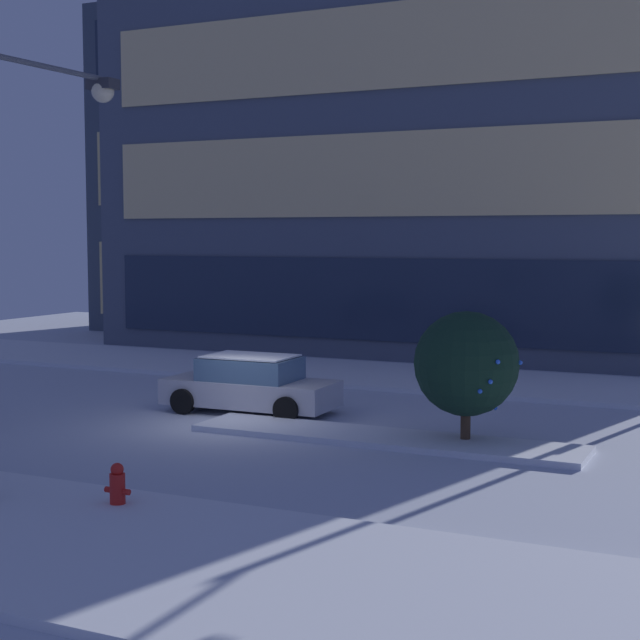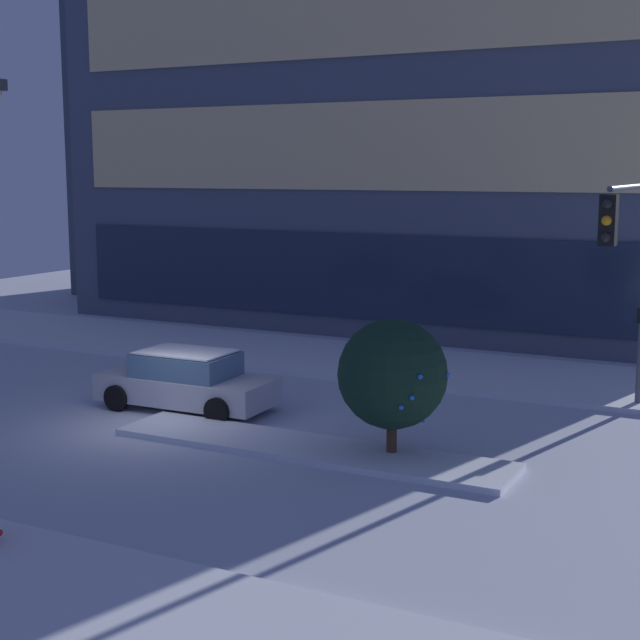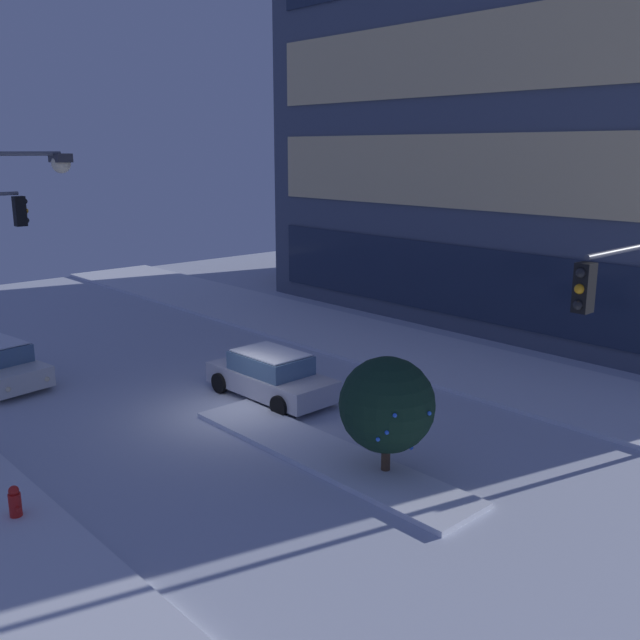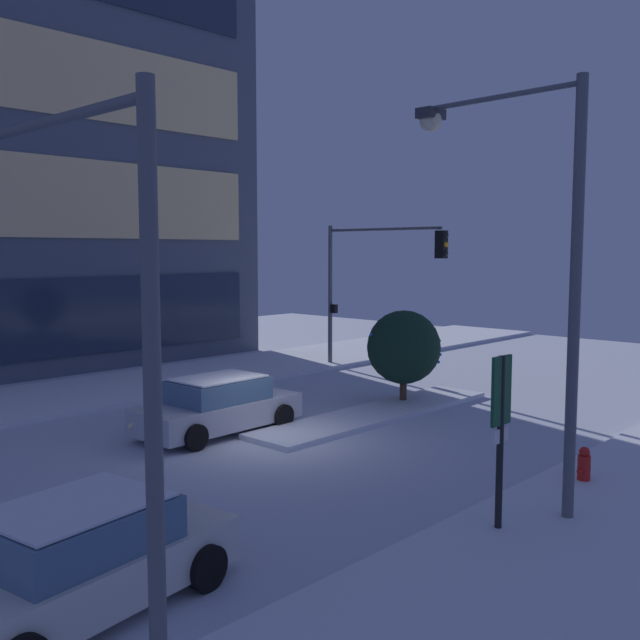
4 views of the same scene
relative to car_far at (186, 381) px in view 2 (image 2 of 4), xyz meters
name	(u,v)px [view 2 (image 2 of 4)]	position (x,y,z in m)	size (l,w,h in m)	color
ground	(158,427)	(0.38, -1.72, -0.71)	(52.00, 52.00, 0.00)	silver
curb_strip_far	(327,358)	(0.38, 7.14, -0.64)	(52.00, 5.20, 0.14)	silver
median_strip	(308,448)	(4.42, -1.81, -0.64)	(9.00, 1.80, 0.14)	silver
office_tower_secondary	(252,132)	(-9.73, 19.44, 7.02)	(15.78, 8.12, 15.46)	#424C5B
car_far	(186,381)	(0.00, 0.00, 0.00)	(4.63, 2.13, 1.49)	#B7B7C1
traffic_light_corner_far_right	(632,255)	(10.16, 3.03, 3.37)	(0.32, 5.82, 5.82)	#565960
decorated_tree_median	(392,374)	(6.20, -1.42, 1.09)	(2.35, 2.30, 2.96)	#473323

